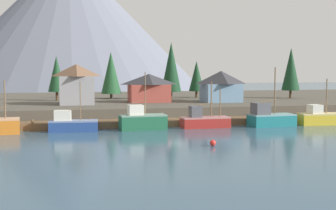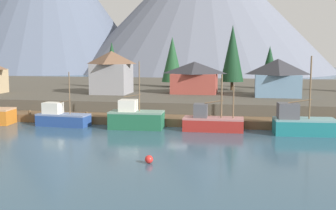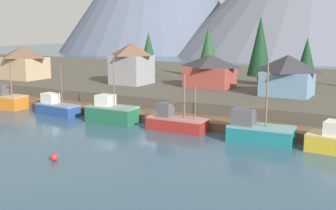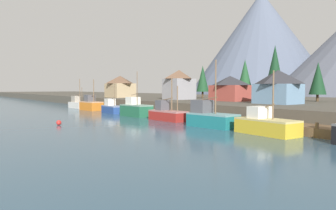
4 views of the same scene
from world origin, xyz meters
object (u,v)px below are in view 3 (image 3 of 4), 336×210
object	(u,v)px
house_tan	(24,62)
house_red	(210,71)
house_blue	(287,75)
conifer_back_left	(307,57)
fishing_boat_green	(112,112)
channel_buoy	(54,157)
conifer_mid_right	(208,50)
fishing_boat_blue	(56,107)
conifer_near_left	(149,50)
conifer_mid_left	(260,46)
house_grey	(132,63)
fishing_boat_teal	(258,131)
fishing_boat_red	(176,122)
fishing_boat_orange	(6,100)

from	to	relation	value
house_tan	house_red	distance (m)	35.78
house_blue	conifer_back_left	bearing A→B (deg)	92.06
fishing_boat_green	channel_buoy	size ratio (longest dim) A/B	11.71
conifer_mid_right	channel_buoy	distance (m)	48.95
fishing_boat_blue	house_blue	distance (m)	32.95
conifer_near_left	conifer_mid_left	size ratio (longest dim) A/B	0.75
house_grey	conifer_mid_left	world-z (taller)	conifer_mid_left
house_tan	conifer_back_left	world-z (taller)	conifer_back_left
conifer_near_left	conifer_mid_right	xyz separation A→B (m)	(10.99, 3.87, 0.19)
house_tan	conifer_mid_left	bearing A→B (deg)	18.70
fishing_boat_green	fishing_boat_teal	bearing A→B (deg)	-3.03
fishing_boat_blue	fishing_boat_red	distance (m)	19.07
house_red	conifer_back_left	size ratio (longest dim) A/B	0.97
fishing_boat_teal	conifer_back_left	size ratio (longest dim) A/B	1.12
fishing_boat_teal	conifer_near_left	bearing A→B (deg)	133.72
fishing_boat_orange	fishing_boat_blue	bearing A→B (deg)	-2.79
fishing_boat_green	fishing_boat_teal	size ratio (longest dim) A/B	0.92
fishing_boat_teal	house_blue	xyz separation A→B (m)	(-1.57, 17.67, 4.20)
fishing_boat_orange	conifer_back_left	distance (m)	49.44
fishing_boat_blue	channel_buoy	bearing A→B (deg)	-42.27
house_blue	conifer_mid_left	bearing A→B (deg)	126.66
fishing_boat_green	channel_buoy	distance (m)	16.72
conifer_mid_right	house_grey	bearing A→B (deg)	-116.88
house_grey	conifer_near_left	distance (m)	11.64
fishing_boat_orange	house_blue	size ratio (longest dim) A/B	1.01
house_blue	conifer_mid_right	size ratio (longest dim) A/B	0.73
house_tan	channel_buoy	size ratio (longest dim) A/B	11.35
fishing_boat_red	house_blue	xyz separation A→B (m)	(8.66, 17.21, 4.44)
channel_buoy	fishing_boat_orange	bearing A→B (deg)	147.98
fishing_boat_teal	house_tan	xyz separation A→B (m)	(-49.87, 13.53, 4.40)
house_blue	conifer_near_left	xyz separation A→B (m)	(-29.98, 10.80, 2.23)
fishing_boat_teal	conifer_near_left	size ratio (longest dim) A/B	1.02
house_grey	fishing_boat_orange	bearing A→B (deg)	-122.78
conifer_mid_left	house_tan	bearing A→B (deg)	-161.30
fishing_boat_teal	conifer_back_left	bearing A→B (deg)	89.50
house_grey	house_blue	bearing A→B (deg)	0.41
fishing_boat_green	house_blue	world-z (taller)	house_blue
house_red	fishing_boat_orange	bearing A→B (deg)	-140.43
fishing_boat_orange	fishing_boat_red	distance (m)	29.07
fishing_boat_orange	house_grey	size ratio (longest dim) A/B	1.03
fishing_boat_teal	fishing_boat_blue	bearing A→B (deg)	174.94
fishing_boat_orange	conifer_near_left	xyz separation A→B (m)	(7.74, 28.38, 6.42)
fishing_boat_green	channel_buoy	xyz separation A→B (m)	(5.33, -15.82, -0.94)
fishing_boat_red	channel_buoy	size ratio (longest dim) A/B	10.22
conifer_near_left	channel_buoy	distance (m)	47.94
conifer_mid_left	fishing_boat_blue	bearing A→B (deg)	-127.17
fishing_boat_green	house_grey	xyz separation A→B (m)	(-8.57, 17.27, 4.77)
fishing_boat_blue	house_tan	world-z (taller)	house_tan
conifer_back_left	fishing_boat_green	bearing A→B (deg)	-118.64
fishing_boat_red	conifer_back_left	world-z (taller)	conifer_back_left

